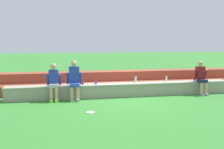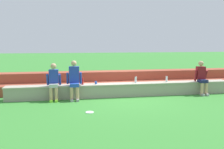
# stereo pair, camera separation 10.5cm
# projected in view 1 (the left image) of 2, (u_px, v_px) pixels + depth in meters

# --- Properties ---
(ground_plane) EXTENTS (80.00, 80.00, 0.00)m
(ground_plane) POSITION_uv_depth(u_px,v_px,m) (125.00, 97.00, 8.90)
(ground_plane) COLOR #388433
(stone_seating_wall) EXTENTS (8.49, 0.50, 0.49)m
(stone_seating_wall) POSITION_uv_depth(u_px,v_px,m) (123.00, 89.00, 9.09)
(stone_seating_wall) COLOR gray
(stone_seating_wall) RESTS_ON ground
(brick_bleachers) EXTENTS (11.80, 1.33, 0.78)m
(brick_bleachers) POSITION_uv_depth(u_px,v_px,m) (116.00, 82.00, 10.36)
(brick_bleachers) COLOR #9C4531
(brick_bleachers) RESTS_ON ground
(person_far_left) EXTENTS (0.50, 0.54, 1.30)m
(person_far_left) POSITION_uv_depth(u_px,v_px,m) (54.00, 81.00, 8.34)
(person_far_left) COLOR tan
(person_far_left) RESTS_ON ground
(person_left_of_center) EXTENTS (0.54, 0.59, 1.39)m
(person_left_of_center) POSITION_uv_depth(u_px,v_px,m) (74.00, 79.00, 8.47)
(person_left_of_center) COLOR tan
(person_left_of_center) RESTS_ON ground
(person_center) EXTENTS (0.51, 0.56, 1.31)m
(person_center) POSITION_uv_depth(u_px,v_px,m) (201.00, 77.00, 9.37)
(person_center) COLOR tan
(person_center) RESTS_ON ground
(water_bottle_mid_left) EXTENTS (0.08, 0.08, 0.27)m
(water_bottle_mid_left) POSITION_uv_depth(u_px,v_px,m) (136.00, 79.00, 9.17)
(water_bottle_mid_left) COLOR silver
(water_bottle_mid_left) RESTS_ON stone_seating_wall
(water_bottle_near_left) EXTENTS (0.07, 0.07, 0.24)m
(water_bottle_near_left) POSITION_uv_depth(u_px,v_px,m) (166.00, 79.00, 9.41)
(water_bottle_near_left) COLOR silver
(water_bottle_near_left) RESTS_ON stone_seating_wall
(water_bottle_center_gap) EXTENTS (0.07, 0.07, 0.25)m
(water_bottle_center_gap) POSITION_uv_depth(u_px,v_px,m) (83.00, 81.00, 8.76)
(water_bottle_center_gap) COLOR red
(water_bottle_center_gap) RESTS_ON stone_seating_wall
(plastic_cup_middle) EXTENTS (0.08, 0.08, 0.11)m
(plastic_cup_middle) POSITION_uv_depth(u_px,v_px,m) (96.00, 83.00, 8.88)
(plastic_cup_middle) COLOR blue
(plastic_cup_middle) RESTS_ON stone_seating_wall
(frisbee) EXTENTS (0.24, 0.24, 0.02)m
(frisbee) POSITION_uv_depth(u_px,v_px,m) (90.00, 112.00, 6.95)
(frisbee) COLOR white
(frisbee) RESTS_ON ground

